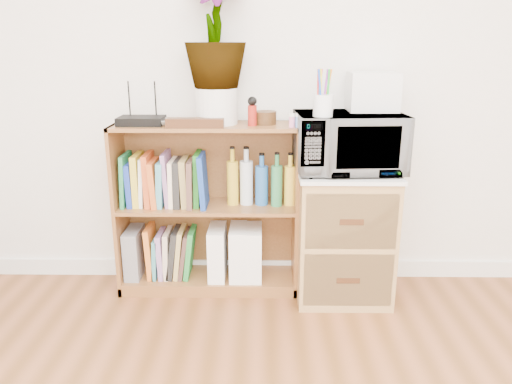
{
  "coord_description": "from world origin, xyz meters",
  "views": [
    {
      "loc": [
        -0.05,
        -0.54,
        1.37
      ],
      "look_at": [
        -0.08,
        1.95,
        0.62
      ],
      "focal_mm": 35.0,
      "sensor_mm": 36.0,
      "label": 1
    }
  ],
  "objects": [
    {
      "name": "file_box",
      "position": [
        -0.78,
        2.1,
        0.21
      ],
      "size": [
        0.08,
        0.22,
        0.28
      ],
      "primitive_type": "cube",
      "color": "gray",
      "rests_on": "bookshelf"
    },
    {
      "name": "wooden_bowl",
      "position": [
        -0.03,
        2.11,
        0.98
      ],
      "size": [
        0.12,
        0.12,
        0.07
      ],
      "primitive_type": "cylinder",
      "color": "#341F0E",
      "rests_on": "bookshelf"
    },
    {
      "name": "small_appliance",
      "position": [
        0.53,
        2.11,
        1.12
      ],
      "size": [
        0.25,
        0.21,
        0.2
      ],
      "primitive_type": "cube",
      "color": "white",
      "rests_on": "microwave"
    },
    {
      "name": "magazine_holder_right",
      "position": [
        -0.09,
        2.09,
        0.22
      ],
      "size": [
        0.09,
        0.24,
        0.3
      ],
      "primitive_type": "cube",
      "color": "white",
      "rests_on": "bookshelf"
    },
    {
      "name": "plant_pot",
      "position": [
        -0.29,
        2.12,
        1.04
      ],
      "size": [
        0.22,
        0.22,
        0.19
      ],
      "primitive_type": "cylinder",
      "color": "white",
      "rests_on": "bookshelf"
    },
    {
      "name": "lower_books",
      "position": [
        -0.57,
        2.1,
        0.21
      ],
      "size": [
        0.28,
        0.19,
        0.3
      ],
      "color": "orange",
      "rests_on": "bookshelf"
    },
    {
      "name": "paint_jars",
      "position": [
        0.14,
        2.01,
        0.98
      ],
      "size": [
        0.11,
        0.04,
        0.06
      ],
      "primitive_type": "cube",
      "color": "pink",
      "rests_on": "bookshelf"
    },
    {
      "name": "wicker_unit",
      "position": [
        0.4,
        2.02,
        0.35
      ],
      "size": [
        0.5,
        0.45,
        0.7
      ],
      "primitive_type": "cube",
      "color": "#9E7542",
      "rests_on": "ground"
    },
    {
      "name": "kokeshi_doll",
      "position": [
        -0.1,
        2.06,
        1.0
      ],
      "size": [
        0.05,
        0.05,
        0.11
      ],
      "primitive_type": "cylinder",
      "color": "maroon",
      "rests_on": "bookshelf"
    },
    {
      "name": "cookbooks",
      "position": [
        -0.58,
        2.1,
        0.64
      ],
      "size": [
        0.47,
        0.2,
        0.3
      ],
      "color": "#228148",
      "rests_on": "bookshelf"
    },
    {
      "name": "magazine_holder_left",
      "position": [
        -0.3,
        2.09,
        0.22
      ],
      "size": [
        0.09,
        0.24,
        0.3
      ],
      "primitive_type": "cube",
      "color": "white",
      "rests_on": "bookshelf"
    },
    {
      "name": "potted_plant",
      "position": [
        -0.29,
        2.12,
        1.43
      ],
      "size": [
        0.32,
        0.32,
        0.57
      ],
      "primitive_type": "imported",
      "color": "#36732E",
      "rests_on": "plant_pot"
    },
    {
      "name": "white_bowl",
      "position": [
        -0.6,
        2.07,
        0.97
      ],
      "size": [
        0.13,
        0.13,
        0.03
      ],
      "primitive_type": "imported",
      "color": "silver",
      "rests_on": "bookshelf"
    },
    {
      "name": "bookshelf",
      "position": [
        -0.35,
        2.1,
        0.47
      ],
      "size": [
        1.0,
        0.3,
        0.95
      ],
      "primitive_type": "cube",
      "color": "brown",
      "rests_on": "ground"
    },
    {
      "name": "trinket_box",
      "position": [
        -0.39,
        2.0,
        0.97
      ],
      "size": [
        0.3,
        0.07,
        0.05
      ],
      "primitive_type": "cube",
      "color": "#3C2010",
      "rests_on": "bookshelf"
    },
    {
      "name": "router",
      "position": [
        -0.69,
        2.08,
        0.97
      ],
      "size": [
        0.24,
        0.16,
        0.04
      ],
      "primitive_type": "cube",
      "color": "black",
      "rests_on": "bookshelf"
    },
    {
      "name": "magazine_holder_mid",
      "position": [
        -0.18,
        2.09,
        0.22
      ],
      "size": [
        0.09,
        0.24,
        0.3
      ],
      "primitive_type": "cube",
      "color": "white",
      "rests_on": "bookshelf"
    },
    {
      "name": "liquor_bottles",
      "position": [
        -0.03,
        2.1,
        0.65
      ],
      "size": [
        0.46,
        0.07,
        0.32
      ],
      "color": "gold",
      "rests_on": "bookshelf"
    },
    {
      "name": "skirting_board",
      "position": [
        0.0,
        2.24,
        0.05
      ],
      "size": [
        4.0,
        0.02,
        0.1
      ],
      "primitive_type": "cube",
      "color": "white",
      "rests_on": "ground"
    },
    {
      "name": "microwave",
      "position": [
        0.4,
        2.02,
        0.87
      ],
      "size": [
        0.57,
        0.41,
        0.3
      ],
      "primitive_type": "imported",
      "rotation": [
        0.0,
        0.0,
        0.07
      ],
      "color": "silver",
      "rests_on": "wicker_unit"
    },
    {
      "name": "pen_cup",
      "position": [
        0.25,
        1.9,
        1.07
      ],
      "size": [
        0.1,
        0.1,
        0.11
      ],
      "primitive_type": "cylinder",
      "color": "white",
      "rests_on": "microwave"
    }
  ]
}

